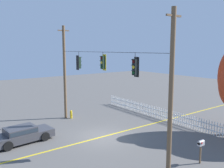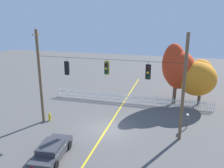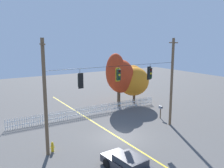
{
  "view_description": "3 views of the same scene",
  "coord_description": "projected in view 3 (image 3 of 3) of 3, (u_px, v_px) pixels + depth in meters",
  "views": [
    {
      "loc": [
        14.48,
        -9.97,
        6.63
      ],
      "look_at": [
        0.32,
        0.61,
        4.03
      ],
      "focal_mm": 38.71,
      "sensor_mm": 36.0,
      "label": 1
    },
    {
      "loc": [
        5.7,
        -18.9,
        10.09
      ],
      "look_at": [
        0.46,
        0.2,
        4.24
      ],
      "focal_mm": 38.85,
      "sensor_mm": 36.0,
      "label": 2
    },
    {
      "loc": [
        -11.2,
        -17.18,
        8.65
      ],
      "look_at": [
        -0.16,
        0.76,
        4.74
      ],
      "focal_mm": 39.14,
      "sensor_mm": 36.0,
      "label": 3
    }
  ],
  "objects": [
    {
      "name": "ground",
      "position": [
        118.0,
        137.0,
        21.73
      ],
      "size": [
        80.0,
        80.0,
        0.0
      ],
      "primitive_type": "plane",
      "color": "#565451"
    },
    {
      "name": "lane_centerline_stripe",
      "position": [
        118.0,
        137.0,
        21.73
      ],
      "size": [
        0.16,
        36.0,
        0.01
      ],
      "primitive_type": "cube",
      "color": "gold",
      "rests_on": "ground"
    },
    {
      "name": "signal_support_span",
      "position": [
        118.0,
        88.0,
        20.92
      ],
      "size": [
        12.91,
        1.1,
        8.73
      ],
      "color": "brown",
      "rests_on": "ground"
    },
    {
      "name": "traffic_signal_southbound_primary",
      "position": [
        80.0,
        80.0,
        18.9
      ],
      "size": [
        0.43,
        0.38,
        1.54
      ],
      "color": "black"
    },
    {
      "name": "traffic_signal_northbound_primary",
      "position": [
        119.0,
        75.0,
        20.73
      ],
      "size": [
        0.43,
        0.38,
        1.34
      ],
      "color": "black"
    },
    {
      "name": "traffic_signal_northbound_secondary",
      "position": [
        150.0,
        73.0,
        22.53
      ],
      "size": [
        0.43,
        0.38,
        1.5
      ],
      "color": "black"
    },
    {
      "name": "white_picket_fence",
      "position": [
        90.0,
        111.0,
        27.89
      ],
      "size": [
        18.21,
        0.06,
        1.09
      ],
      "color": "white",
      "rests_on": "ground"
    },
    {
      "name": "autumn_maple_near_fence",
      "position": [
        119.0,
        75.0,
        31.25
      ],
      "size": [
        3.75,
        3.33,
        6.86
      ],
      "color": "brown",
      "rests_on": "ground"
    },
    {
      "name": "autumn_maple_mid",
      "position": [
        133.0,
        80.0,
        32.48
      ],
      "size": [
        4.22,
        3.74,
        5.17
      ],
      "color": "#473828",
      "rests_on": "ground"
    },
    {
      "name": "parked_car",
      "position": [
        129.0,
        164.0,
        15.91
      ],
      "size": [
        2.13,
        4.36,
        1.15
      ],
      "color": "#38383D",
      "rests_on": "ground"
    },
    {
      "name": "fire_hydrant",
      "position": [
        52.0,
        147.0,
        18.92
      ],
      "size": [
        0.38,
        0.22,
        0.8
      ],
      "color": "gold",
      "rests_on": "ground"
    },
    {
      "name": "roadside_mailbox",
      "position": [
        161.0,
        108.0,
        26.83
      ],
      "size": [
        0.25,
        0.44,
        1.4
      ],
      "color": "brown",
      "rests_on": "ground"
    }
  ]
}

